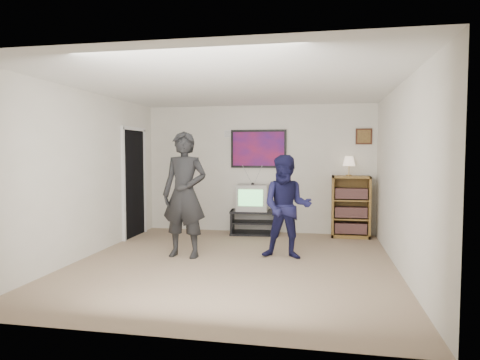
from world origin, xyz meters
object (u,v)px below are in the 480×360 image
(bookshelf, at_px, (351,207))
(person_tall, at_px, (185,194))
(media_stand, at_px, (254,222))
(person_short, at_px, (287,207))
(crt_television, at_px, (253,197))

(bookshelf, height_order, person_tall, person_tall)
(media_stand, distance_m, bookshelf, 1.84)
(media_stand, relative_size, person_short, 0.63)
(crt_television, distance_m, bookshelf, 1.85)
(person_tall, xyz_separation_m, person_short, (1.52, 0.18, -0.18))
(bookshelf, xyz_separation_m, person_tall, (-2.57, -2.02, 0.37))
(person_short, bearing_deg, media_stand, 114.89)
(bookshelf, bearing_deg, person_short, -119.69)
(media_stand, relative_size, bookshelf, 0.85)
(bookshelf, distance_m, person_tall, 3.29)
(media_stand, xyz_separation_m, crt_television, (-0.04, 0.00, 0.48))
(crt_television, height_order, bookshelf, bookshelf)
(crt_television, height_order, person_short, person_short)
(person_tall, bearing_deg, media_stand, 73.31)
(person_tall, relative_size, person_short, 1.23)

